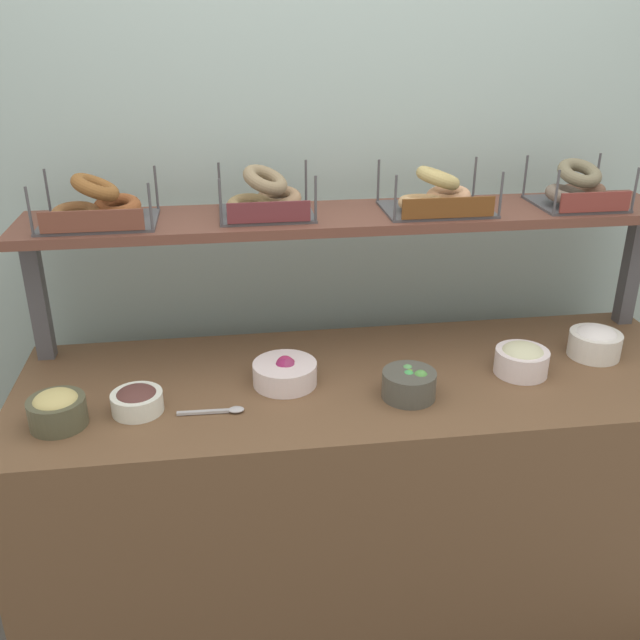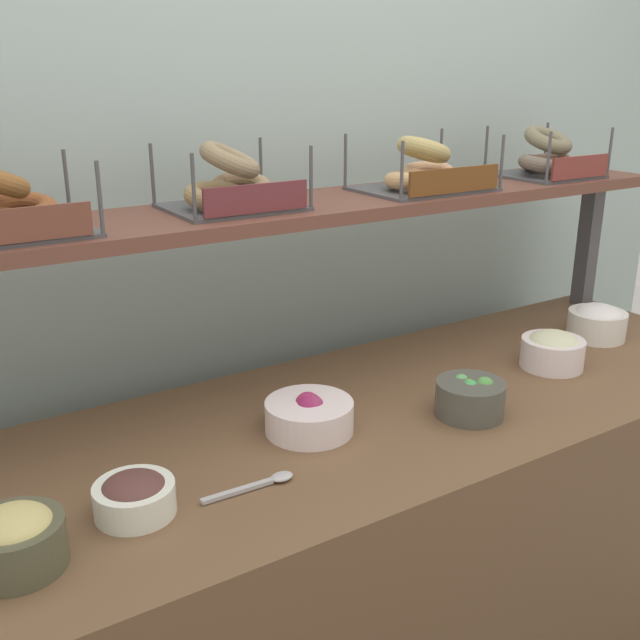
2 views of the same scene
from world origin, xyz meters
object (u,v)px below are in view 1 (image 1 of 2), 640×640
(serving_spoon_by_edge, at_px, (221,411))
(bagel_basket_poppy, at_px, (577,190))
(bagel_basket_plain, at_px, (436,196))
(bowl_veggie_mix, at_px, (409,384))
(bagel_basket_cinnamon_raisin, at_px, (97,207))
(bagel_basket_everything, at_px, (265,199))
(bowl_beet_salad, at_px, (285,372))
(bowl_hummus, at_px, (57,409))
(bowl_cream_cheese, at_px, (595,342))
(bowl_chocolate_spread, at_px, (137,400))
(bowl_scallion_spread, at_px, (522,359))

(serving_spoon_by_edge, height_order, bagel_basket_poppy, bagel_basket_poppy)
(bagel_basket_plain, bearing_deg, serving_spoon_by_edge, -149.88)
(bowl_veggie_mix, height_order, bagel_basket_cinnamon_raisin, bagel_basket_cinnamon_raisin)
(bagel_basket_plain, bearing_deg, bagel_basket_everything, 177.24)
(serving_spoon_by_edge, bearing_deg, bowl_beet_salad, 36.80)
(bowl_beet_salad, height_order, bowl_hummus, bowl_hummus)
(bowl_cream_cheese, xyz_separation_m, bagel_basket_cinnamon_raisin, (-1.50, 0.22, 0.43))
(bowl_beet_salad, relative_size, bagel_basket_poppy, 0.68)
(bowl_chocolate_spread, distance_m, bagel_basket_poppy, 1.49)
(bagel_basket_cinnamon_raisin, relative_size, bagel_basket_poppy, 1.20)
(bowl_hummus, relative_size, bagel_basket_everything, 0.53)
(bowl_cream_cheese, bearing_deg, serving_spoon_by_edge, -171.12)
(bowl_beet_salad, relative_size, serving_spoon_by_edge, 1.03)
(bagel_basket_plain, distance_m, bagel_basket_poppy, 0.46)
(bowl_scallion_spread, bearing_deg, bagel_basket_poppy, 49.37)
(bowl_veggie_mix, height_order, bagel_basket_plain, bagel_basket_plain)
(bowl_veggie_mix, xyz_separation_m, bowl_hummus, (-0.95, -0.02, 0.01))
(bowl_chocolate_spread, relative_size, bowl_beet_salad, 0.75)
(serving_spoon_by_edge, bearing_deg, bagel_basket_plain, 30.12)
(bowl_hummus, bearing_deg, bowl_cream_cheese, 6.56)
(bowl_beet_salad, bearing_deg, bowl_hummus, -167.02)
(bowl_chocolate_spread, distance_m, bowl_veggie_mix, 0.75)
(bowl_chocolate_spread, xyz_separation_m, bowl_beet_salad, (0.41, 0.10, 0.00))
(bowl_scallion_spread, relative_size, bagel_basket_cinnamon_raisin, 0.48)
(bowl_scallion_spread, xyz_separation_m, bagel_basket_plain, (-0.20, 0.30, 0.43))
(bowl_beet_salad, distance_m, bagel_basket_everything, 0.53)
(bowl_beet_salad, height_order, bowl_cream_cheese, bowl_cream_cheese)
(bowl_scallion_spread, bearing_deg, bowl_beet_salad, 177.11)
(bowl_beet_salad, relative_size, bagel_basket_cinnamon_raisin, 0.56)
(bagel_basket_everything, distance_m, bagel_basket_poppy, 0.99)
(serving_spoon_by_edge, bearing_deg, bagel_basket_cinnamon_raisin, 129.16)
(bowl_veggie_mix, height_order, bagel_basket_poppy, bagel_basket_poppy)
(bowl_beet_salad, height_order, bagel_basket_poppy, bagel_basket_poppy)
(bowl_veggie_mix, distance_m, bowl_beet_salad, 0.36)
(bowl_hummus, bearing_deg, bagel_basket_poppy, 14.40)
(bowl_beet_salad, distance_m, serving_spoon_by_edge, 0.24)
(bowl_beet_salad, xyz_separation_m, bowl_scallion_spread, (0.71, -0.04, 0.01))
(serving_spoon_by_edge, distance_m, bagel_basket_poppy, 1.31)
(bagel_basket_poppy, bearing_deg, serving_spoon_by_edge, -160.68)
(serving_spoon_by_edge, relative_size, bagel_basket_cinnamon_raisin, 0.55)
(bowl_cream_cheese, height_order, bowl_hummus, bowl_cream_cheese)
(bowl_hummus, height_order, bagel_basket_cinnamon_raisin, bagel_basket_cinnamon_raisin)
(bowl_cream_cheese, bearing_deg, bagel_basket_poppy, 94.51)
(bagel_basket_cinnamon_raisin, bearing_deg, bagel_basket_plain, -0.05)
(bowl_scallion_spread, height_order, serving_spoon_by_edge, bowl_scallion_spread)
(bowl_beet_salad, xyz_separation_m, bagel_basket_cinnamon_raisin, (-0.51, 0.26, 0.44))
(bowl_hummus, xyz_separation_m, bagel_basket_cinnamon_raisin, (0.10, 0.40, 0.43))
(bowl_veggie_mix, bearing_deg, bowl_chocolate_spread, 177.96)
(bowl_chocolate_spread, xyz_separation_m, bagel_basket_everything, (0.39, 0.38, 0.45))
(serving_spoon_by_edge, relative_size, bagel_basket_poppy, 0.66)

